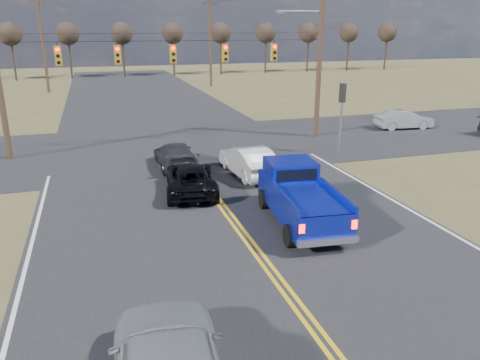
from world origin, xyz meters
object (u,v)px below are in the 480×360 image
object	(u,v)px
pickup_truck	(300,197)
cross_car_east_near	(404,120)
black_suv	(191,178)
white_car_queue	(248,161)
dgrey_car_queue	(175,155)

from	to	relation	value
pickup_truck	cross_car_east_near	size ratio (longest dim) A/B	1.38
black_suv	white_car_queue	bearing A→B (deg)	-144.28
pickup_truck	white_car_queue	xyz separation A→B (m)	(0.01, 5.86, -0.25)
cross_car_east_near	pickup_truck	bearing A→B (deg)	139.04
white_car_queue	dgrey_car_queue	distance (m)	3.83
black_suv	white_car_queue	world-z (taller)	white_car_queue
black_suv	cross_car_east_near	bearing A→B (deg)	-144.05
black_suv	cross_car_east_near	xyz separation A→B (m)	(16.66, 8.51, 0.03)
dgrey_car_queue	cross_car_east_near	world-z (taller)	cross_car_east_near
black_suv	white_car_queue	xyz separation A→B (m)	(3.08, 1.55, 0.10)
black_suv	cross_car_east_near	world-z (taller)	cross_car_east_near
white_car_queue	cross_car_east_near	size ratio (longest dim) A/B	1.10
white_car_queue	cross_car_east_near	distance (m)	15.26
pickup_truck	dgrey_car_queue	bearing A→B (deg)	116.82
dgrey_car_queue	white_car_queue	bearing A→B (deg)	144.08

